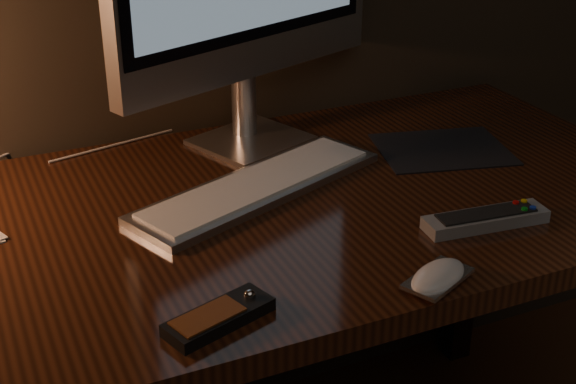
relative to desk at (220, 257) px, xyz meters
name	(u,v)px	position (x,y,z in m)	size (l,w,h in m)	color
desk	(220,257)	(0.00, 0.00, 0.00)	(1.60, 0.75, 0.75)	#3A1A0D
keyboard	(259,186)	(0.07, -0.02, 0.14)	(0.49, 0.14, 0.02)	silver
mousepad	(443,149)	(0.47, 0.00, 0.13)	(0.25, 0.20, 0.00)	black
mouse	(438,279)	(0.18, -0.41, 0.14)	(0.11, 0.06, 0.02)	white
media_remote	(219,316)	(-0.13, -0.37, 0.14)	(0.16, 0.10, 0.03)	black
tv_remote	(486,219)	(0.35, -0.29, 0.14)	(0.21, 0.07, 0.03)	gray
cable	(40,161)	(-0.26, 0.26, 0.13)	(0.00, 0.00, 0.55)	white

